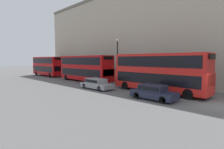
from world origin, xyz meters
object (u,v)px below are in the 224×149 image
at_px(car_dark_sedan, 153,92).
at_px(car_hatchback, 97,83).
at_px(bus_third_in_queue, 48,66).
at_px(bus_second_in_queue, 85,67).
at_px(bus_leading, 158,71).

bearing_deg(car_dark_sedan, car_hatchback, 90.00).
bearing_deg(car_dark_sedan, bus_third_in_queue, 83.33).
distance_m(bus_second_in_queue, car_hatchback, 7.96).
relative_size(bus_leading, bus_second_in_queue, 0.95).
bearing_deg(bus_third_in_queue, car_hatchback, -99.24).
height_order(car_dark_sedan, car_hatchback, car_dark_sedan).
xyz_separation_m(bus_leading, car_hatchback, (-3.40, 6.66, -1.69)).
bearing_deg(car_dark_sedan, bus_leading, 23.80).
distance_m(bus_third_in_queue, car_hatchback, 21.23).
relative_size(bus_leading, bus_third_in_queue, 1.05).
relative_size(bus_third_in_queue, car_dark_sedan, 2.42).
xyz_separation_m(bus_leading, bus_third_in_queue, (0.00, 27.56, -0.06)).
xyz_separation_m(bus_third_in_queue, car_dark_sedan, (-3.40, -29.06, -1.61)).
height_order(bus_leading, bus_third_in_queue, bus_leading).
bearing_deg(bus_second_in_queue, car_hatchback, -115.90).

